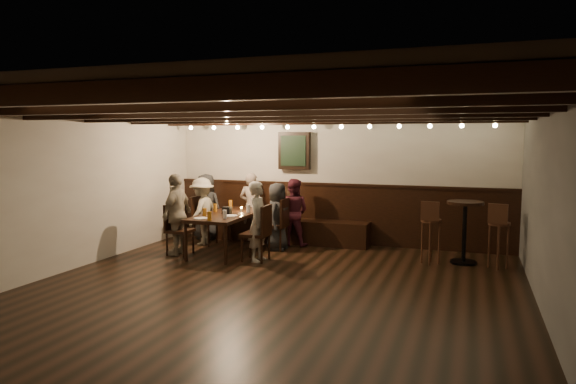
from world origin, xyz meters
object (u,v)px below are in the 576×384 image
at_px(chair_left_far, 179,239).
at_px(high_top_table, 465,223).
at_px(person_left_far, 177,214).
at_px(person_right_near, 277,216).
at_px(chair_right_near, 276,234).
at_px(chair_left_near, 204,230).
at_px(person_right_far, 258,221).
at_px(bar_stool_left, 430,240).
at_px(person_bench_centre, 251,207).
at_px(person_bench_left, 206,207).
at_px(person_left_near, 202,211).
at_px(dining_table, 228,216).
at_px(bar_stool_right, 498,244).
at_px(person_bench_right, 293,212).
at_px(chair_right_far, 257,244).

xyz_separation_m(chair_left_far, high_top_table, (4.61, 0.98, 0.39)).
bearing_deg(person_left_far, person_right_near, 120.96).
bearing_deg(chair_right_near, high_top_table, -90.25).
distance_m(chair_left_near, person_right_near, 1.50).
xyz_separation_m(chair_left_far, person_right_far, (1.47, 0.03, 0.38)).
bearing_deg(bar_stool_left, chair_left_near, -177.78).
distance_m(chair_left_near, person_bench_centre, 1.01).
relative_size(person_bench_left, person_left_near, 1.03).
bearing_deg(dining_table, bar_stool_right, 3.51).
bearing_deg(person_left_near, person_bench_left, -161.57).
bearing_deg(bar_stool_right, dining_table, -162.93).
height_order(person_bench_centre, person_left_near, person_bench_centre).
height_order(person_bench_right, person_left_far, person_left_far).
bearing_deg(chair_left_far, chair_right_near, 122.05).
xyz_separation_m(person_right_near, person_right_far, (0.02, -0.90, 0.05)).
height_order(person_bench_centre, person_left_far, person_left_far).
height_order(person_right_far, high_top_table, person_right_far).
xyz_separation_m(chair_right_near, bar_stool_left, (2.69, -0.15, 0.09)).
relative_size(chair_right_near, bar_stool_left, 0.91).
bearing_deg(person_left_near, chair_right_far, 58.51).
bearing_deg(person_bench_left, chair_right_near, 164.47).
xyz_separation_m(chair_right_near, person_left_near, (-1.47, -0.03, 0.35)).
relative_size(chair_left_far, person_bench_left, 0.67).
bearing_deg(person_bench_right, chair_right_far, 82.38).
bearing_deg(high_top_table, chair_left_near, -178.98).
xyz_separation_m(person_right_far, bar_stool_left, (2.65, 0.75, -0.27)).
relative_size(chair_left_far, bar_stool_right, 0.86).
bearing_deg(person_bench_centre, chair_right_near, 140.17).
bearing_deg(person_left_near, person_right_near, 90.00).
distance_m(person_bench_centre, person_right_near, 0.96).
height_order(chair_right_far, person_right_far, person_right_far).
relative_size(chair_left_far, person_left_far, 0.62).
bearing_deg(bar_stool_right, chair_left_near, -168.44).
height_order(person_bench_centre, person_right_near, person_bench_centre).
bearing_deg(person_right_far, bar_stool_right, -78.87).
bearing_deg(person_left_near, person_left_far, -0.00).
bearing_deg(person_bench_right, person_bench_centre, -9.46).
distance_m(chair_right_near, person_right_near, 0.32).
relative_size(person_bench_right, person_right_near, 1.04).
distance_m(chair_left_far, person_bench_left, 1.41).
bearing_deg(person_right_far, chair_left_far, 90.00).
height_order(person_left_near, person_left_far, person_left_far).
relative_size(chair_right_near, person_right_near, 0.77).
distance_m(dining_table, chair_left_far, 0.92).
bearing_deg(bar_stool_right, high_top_table, 175.05).
height_order(chair_right_far, person_right_near, person_right_near).
xyz_separation_m(person_left_far, high_top_table, (4.65, 0.98, -0.04)).
distance_m(chair_left_near, chair_right_near, 1.44).
xyz_separation_m(dining_table, person_left_far, (-0.74, -0.47, 0.07)).
height_order(person_right_far, bar_stool_right, person_right_far).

